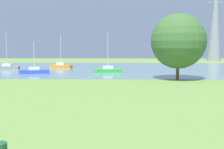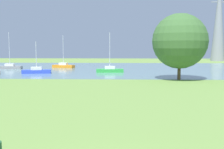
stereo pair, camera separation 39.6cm
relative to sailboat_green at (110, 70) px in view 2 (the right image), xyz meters
name	(u,v)px [view 2 (the right image)]	position (x,y,z in m)	size (l,w,h in m)	color
ground_plane	(117,88)	(1.68, -18.63, -0.46)	(160.00, 160.00, 0.00)	olive
water_surface	(120,68)	(1.68, 9.37, -0.45)	(140.00, 40.00, 0.02)	slate
sailboat_green	(110,70)	(0.00, 0.00, 0.00)	(4.91, 1.92, 7.03)	green
sailboat_blue	(37,71)	(-12.44, -2.42, -0.02)	(5.01, 2.48, 5.43)	blue
sailboat_orange	(63,66)	(-10.64, 10.56, 0.00)	(5.02, 2.69, 7.03)	orange
sailboat_gray	(10,67)	(-21.00, 6.93, 0.01)	(4.87, 1.74, 7.52)	gray
tree_east_near	(180,41)	(10.09, -10.58, 4.83)	(7.54, 7.54, 9.07)	brown
electricity_pylon	(219,18)	(33.15, 42.44, 13.29)	(6.40, 4.40, 27.47)	gray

